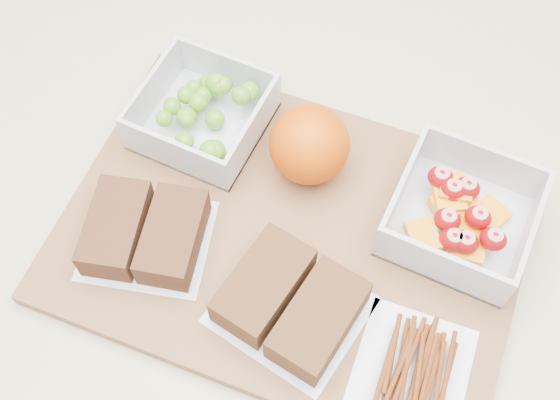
% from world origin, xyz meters
% --- Properties ---
extents(counter, '(1.20, 0.90, 0.90)m').
position_xyz_m(counter, '(0.00, 0.00, 0.45)').
color(counter, beige).
rests_on(counter, ground).
extents(cutting_board, '(0.44, 0.33, 0.02)m').
position_xyz_m(cutting_board, '(0.01, -0.00, 0.91)').
color(cutting_board, brown).
rests_on(cutting_board, counter).
extents(grape_container, '(0.12, 0.12, 0.05)m').
position_xyz_m(grape_container, '(-0.12, 0.07, 0.94)').
color(grape_container, silver).
rests_on(grape_container, cutting_board).
extents(fruit_container, '(0.12, 0.12, 0.05)m').
position_xyz_m(fruit_container, '(0.15, 0.07, 0.94)').
color(fruit_container, silver).
rests_on(fruit_container, cutting_board).
extents(orange, '(0.08, 0.08, 0.08)m').
position_xyz_m(orange, '(-0.01, 0.07, 0.95)').
color(orange, '#DA4F05').
rests_on(orange, cutting_board).
extents(sandwich_bag_left, '(0.14, 0.13, 0.04)m').
position_xyz_m(sandwich_bag_left, '(-0.11, -0.07, 0.93)').
color(sandwich_bag_left, silver).
rests_on(sandwich_bag_left, cutting_board).
extents(sandwich_bag_center, '(0.14, 0.12, 0.04)m').
position_xyz_m(sandwich_bag_center, '(0.04, -0.07, 0.93)').
color(sandwich_bag_center, silver).
rests_on(sandwich_bag_center, cutting_board).
extents(pretzel_bag, '(0.10, 0.12, 0.03)m').
position_xyz_m(pretzel_bag, '(0.16, -0.08, 0.93)').
color(pretzel_bag, silver).
rests_on(pretzel_bag, cutting_board).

